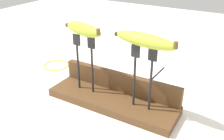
% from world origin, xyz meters
% --- Properties ---
extents(ground_plane, '(3.00, 3.00, 0.00)m').
position_xyz_m(ground_plane, '(0.00, 0.00, 0.00)').
color(ground_plane, white).
extents(wooden_board, '(0.43, 0.13, 0.03)m').
position_xyz_m(wooden_board, '(0.00, 0.00, 0.01)').
color(wooden_board, brown).
rests_on(wooden_board, ground).
extents(board_backstop, '(0.42, 0.02, 0.07)m').
position_xyz_m(board_backstop, '(0.00, 0.05, 0.06)').
color(board_backstop, brown).
rests_on(board_backstop, wooden_board).
extents(fork_stand_left, '(0.08, 0.01, 0.19)m').
position_xyz_m(fork_stand_left, '(-0.10, -0.00, 0.14)').
color(fork_stand_left, black).
rests_on(fork_stand_left, wooden_board).
extents(fork_stand_right, '(0.08, 0.01, 0.20)m').
position_xyz_m(fork_stand_right, '(0.10, -0.00, 0.14)').
color(fork_stand_right, black).
rests_on(fork_stand_right, wooden_board).
extents(banana_raised_left, '(0.16, 0.07, 0.04)m').
position_xyz_m(banana_raised_left, '(-0.10, -0.00, 0.24)').
color(banana_raised_left, '#B2C138').
rests_on(banana_raised_left, fork_stand_left).
extents(banana_raised_right, '(0.20, 0.07, 0.04)m').
position_xyz_m(banana_raised_right, '(0.10, -0.00, 0.24)').
color(banana_raised_right, '#B2C138').
rests_on(banana_raised_right, fork_stand_right).
extents(fork_fallen_near, '(0.03, 0.17, 0.01)m').
position_xyz_m(fork_fallen_near, '(0.05, 0.25, 0.00)').
color(fork_fallen_near, black).
rests_on(fork_fallen_near, ground).
extents(wire_coil, '(0.11, 0.11, 0.01)m').
position_xyz_m(wire_coil, '(-0.36, 0.14, 0.00)').
color(wire_coil, gold).
rests_on(wire_coil, ground).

